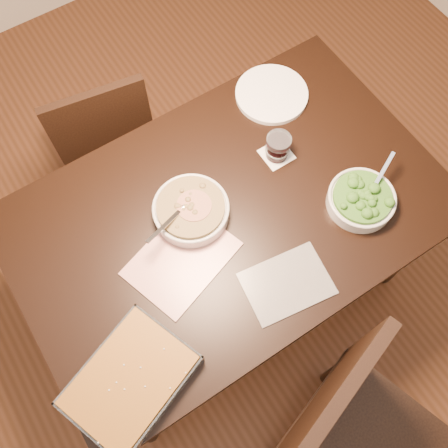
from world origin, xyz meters
name	(u,v)px	position (x,y,z in m)	size (l,w,h in m)	color
ground	(228,282)	(0.00, 0.00, 0.00)	(4.00, 4.00, 0.00)	#432413
table	(229,224)	(0.00, 0.00, 0.65)	(1.40, 0.90, 0.75)	black
magazine_a	(182,259)	(-0.21, -0.05, 0.75)	(0.32, 0.24, 0.01)	#BE3836
magazine_b	(287,283)	(0.01, -0.30, 0.75)	(0.26, 0.18, 0.00)	#26252D
coaster	(276,154)	(0.25, 0.09, 0.75)	(0.10, 0.10, 0.00)	white
stew_bowl	(191,210)	(-0.11, 0.06, 0.78)	(0.27, 0.25, 0.09)	silver
broccoli_bowl	(361,199)	(0.37, -0.21, 0.78)	(0.24, 0.22, 0.09)	silver
baking_dish	(130,381)	(-0.52, -0.29, 0.78)	(0.41, 0.35, 0.06)	silver
wine_tumbler	(278,146)	(0.25, 0.09, 0.80)	(0.08, 0.08, 0.09)	black
dinner_plate	(272,94)	(0.38, 0.31, 0.76)	(0.26, 0.26, 0.02)	white
chair_near	(349,429)	(-0.04, -0.75, 0.53)	(0.56, 0.56, 0.95)	black
chair_far	(104,132)	(-0.16, 0.71, 0.46)	(0.44, 0.44, 0.82)	black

